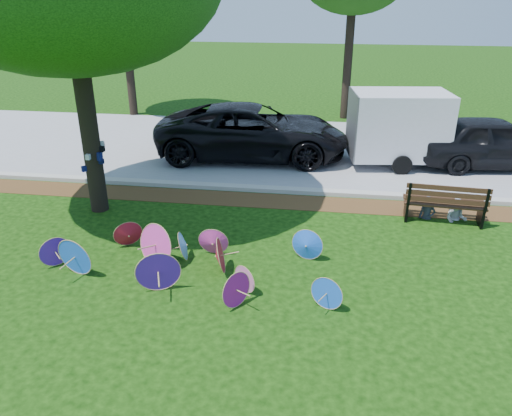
{
  "coord_description": "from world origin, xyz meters",
  "views": [
    {
      "loc": [
        1.9,
        -7.79,
        5.32
      ],
      "look_at": [
        0.5,
        2.0,
        0.9
      ],
      "focal_mm": 35.0,
      "sensor_mm": 36.0,
      "label": 1
    }
  ],
  "objects": [
    {
      "name": "cargo_trailer",
      "position": [
        4.17,
        8.08,
        1.32
      ],
      "size": [
        3.11,
        2.18,
        2.64
      ],
      "primitive_type": "cube",
      "rotation": [
        0.0,
        0.0,
        0.12
      ],
      "color": "silver",
      "rests_on": "ground"
    },
    {
      "name": "person_right",
      "position": [
        5.22,
        3.97,
        0.54
      ],
      "size": [
        0.62,
        0.54,
        1.08
      ],
      "primitive_type": "imported",
      "rotation": [
        0.0,
        0.0,
        -0.29
      ],
      "color": "silver",
      "rests_on": "ground"
    },
    {
      "name": "curb",
      "position": [
        0.0,
        5.2,
        0.06
      ],
      "size": [
        90.0,
        0.3,
        0.12
      ],
      "primitive_type": "cube",
      "color": "#B7B5AD",
      "rests_on": "ground"
    },
    {
      "name": "black_van",
      "position": [
        -0.49,
        8.2,
        0.88
      ],
      "size": [
        6.47,
        3.28,
        1.75
      ],
      "primitive_type": "imported",
      "rotation": [
        0.0,
        0.0,
        1.63
      ],
      "color": "black",
      "rests_on": "ground"
    },
    {
      "name": "mulch_strip",
      "position": [
        0.0,
        4.5,
        0.01
      ],
      "size": [
        90.0,
        1.0,
        0.01
      ],
      "primitive_type": "cube",
      "color": "#472D16",
      "rests_on": "ground"
    },
    {
      "name": "park_bench",
      "position": [
        4.87,
        3.92,
        0.51
      ],
      "size": [
        2.01,
        0.9,
        1.02
      ],
      "primitive_type": null,
      "rotation": [
        0.0,
        0.0,
        -0.08
      ],
      "color": "black",
      "rests_on": "ground"
    },
    {
      "name": "parasol_pile",
      "position": [
        -0.87,
        0.6,
        0.38
      ],
      "size": [
        6.18,
        2.42,
        0.92
      ],
      "color": "blue",
      "rests_on": "ground"
    },
    {
      "name": "person_left",
      "position": [
        4.52,
        3.97,
        0.55
      ],
      "size": [
        0.44,
        0.33,
        1.11
      ],
      "primitive_type": "imported",
      "rotation": [
        0.0,
        0.0,
        -0.16
      ],
      "color": "#343847",
      "rests_on": "ground"
    },
    {
      "name": "ground",
      "position": [
        0.0,
        0.0,
        0.0
      ],
      "size": [
        90.0,
        90.0,
        0.0
      ],
      "primitive_type": "plane",
      "color": "black",
      "rests_on": "ground"
    },
    {
      "name": "street",
      "position": [
        0.0,
        9.35,
        0.01
      ],
      "size": [
        90.0,
        8.0,
        0.01
      ],
      "primitive_type": "cube",
      "color": "gray",
      "rests_on": "ground"
    },
    {
      "name": "dark_pickup",
      "position": [
        7.14,
        8.27,
        0.82
      ],
      "size": [
        4.98,
        2.48,
        1.63
      ],
      "primitive_type": "imported",
      "rotation": [
        0.0,
        0.0,
        1.69
      ],
      "color": "black",
      "rests_on": "ground"
    }
  ]
}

